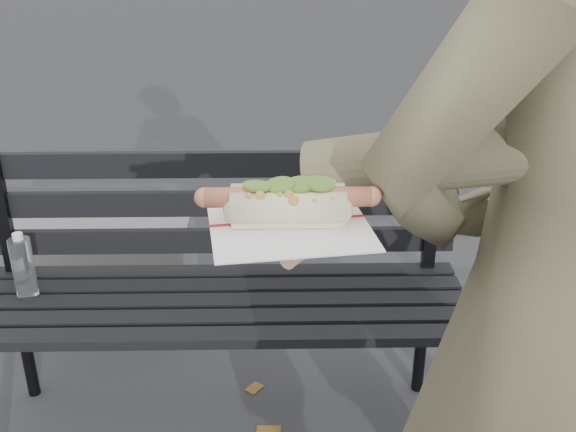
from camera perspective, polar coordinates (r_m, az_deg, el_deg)
park_bench at (r=2.08m, az=-6.35°, el=-4.93°), size 1.50×0.44×0.88m
concrete_block at (r=2.95m, az=-19.85°, el=-4.06°), size 1.20×0.40×0.40m
person at (r=1.13m, az=21.88°, el=-8.88°), size 0.80×0.65×1.90m
held_hotdog at (r=0.90m, az=12.89°, el=3.96°), size 0.64×0.32×0.20m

